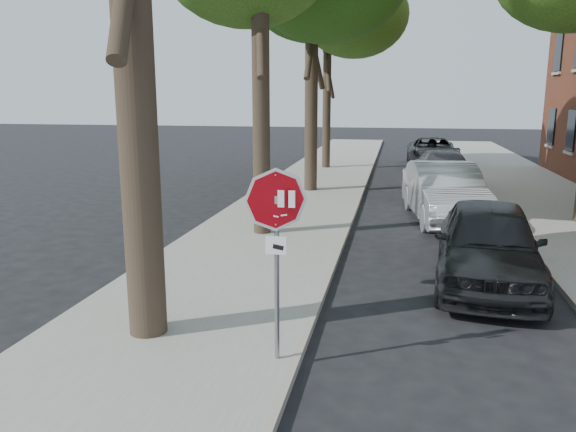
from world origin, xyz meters
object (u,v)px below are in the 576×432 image
(car_a, at_px, (488,244))
(car_c, at_px, (444,172))
(car_d, at_px, (432,152))
(stop_sign, at_px, (276,228))
(tree_far, at_px, (328,19))
(car_b, at_px, (445,192))

(car_a, distance_m, car_c, 11.21)
(car_d, bearing_deg, car_c, -90.24)
(stop_sign, height_order, car_a, stop_sign)
(tree_far, bearing_deg, car_d, 23.49)
(car_b, bearing_deg, car_d, 80.67)
(car_a, distance_m, car_b, 5.75)
(car_a, relative_size, car_c, 0.91)
(car_a, relative_size, car_b, 0.93)
(car_a, bearing_deg, car_c, 95.27)
(car_a, height_order, car_c, car_a)
(car_a, bearing_deg, tree_far, 112.71)
(car_b, bearing_deg, tree_far, 106.07)
(stop_sign, relative_size, car_a, 0.55)
(car_c, xyz_separation_m, car_d, (0.00, 8.05, -0.00))
(stop_sign, height_order, tree_far, tree_far)
(car_c, bearing_deg, car_b, -96.50)
(tree_far, height_order, car_b, tree_far)
(tree_far, relative_size, car_d, 1.72)
(car_d, bearing_deg, car_b, -91.91)
(car_a, xyz_separation_m, car_d, (0.00, 19.26, -0.06))
(tree_far, distance_m, car_a, 18.88)
(car_b, height_order, car_c, car_b)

